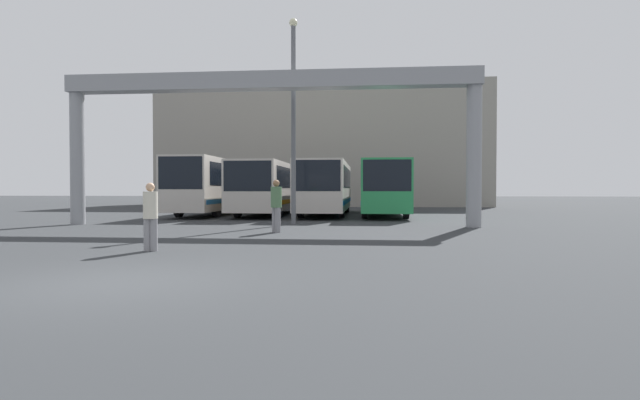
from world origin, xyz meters
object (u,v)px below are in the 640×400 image
(bus_slot_1, at_px, (270,186))
(lamp_post, at_px, (293,113))
(bus_slot_3, at_px, (383,185))
(pedestrian_near_center, at_px, (150,215))
(bus_slot_2, at_px, (326,185))
(bus_slot_0, at_px, (215,184))
(pedestrian_far_center, at_px, (276,205))

(bus_slot_1, height_order, lamp_post, lamp_post)
(bus_slot_3, relative_size, pedestrian_near_center, 6.34)
(bus_slot_2, distance_m, pedestrian_near_center, 17.97)
(bus_slot_0, height_order, bus_slot_2, bus_slot_0)
(pedestrian_near_center, bearing_deg, bus_slot_3, 67.11)
(bus_slot_1, distance_m, bus_slot_2, 3.37)
(bus_slot_0, distance_m, pedestrian_near_center, 18.05)
(bus_slot_3, relative_size, pedestrian_far_center, 5.77)
(bus_slot_3, xyz_separation_m, pedestrian_far_center, (-4.12, -11.73, -0.76))
(bus_slot_1, xyz_separation_m, lamp_post, (2.60, -7.85, 3.07))
(bus_slot_2, distance_m, pedestrian_far_center, 12.26)
(bus_slot_0, xyz_separation_m, bus_slot_1, (3.36, -0.16, -0.13))
(pedestrian_far_center, distance_m, lamp_post, 5.61)
(pedestrian_far_center, bearing_deg, bus_slot_0, -20.21)
(bus_slot_0, height_order, pedestrian_far_center, bus_slot_0)
(bus_slot_1, xyz_separation_m, bus_slot_2, (3.36, 0.26, 0.01))
(bus_slot_1, xyz_separation_m, pedestrian_far_center, (2.59, -11.95, -0.75))
(bus_slot_0, xyz_separation_m, bus_slot_2, (6.72, 0.10, -0.11))
(bus_slot_0, distance_m, pedestrian_far_center, 13.52)
(bus_slot_1, relative_size, bus_slot_2, 0.96)
(pedestrian_far_center, bearing_deg, bus_slot_1, -34.13)
(bus_slot_2, height_order, lamp_post, lamp_post)
(bus_slot_0, bearing_deg, bus_slot_1, -2.75)
(pedestrian_far_center, bearing_deg, pedestrian_near_center, 112.54)
(pedestrian_near_center, bearing_deg, bus_slot_0, 99.29)
(pedestrian_far_center, xyz_separation_m, lamp_post, (0.01, 4.10, 3.82))
(bus_slot_1, distance_m, lamp_post, 8.82)
(lamp_post, bearing_deg, bus_slot_0, 126.65)
(bus_slot_0, height_order, lamp_post, lamp_post)
(bus_slot_1, xyz_separation_m, pedestrian_near_center, (0.47, -17.45, -0.84))
(bus_slot_1, height_order, bus_slot_3, bus_slot_3)
(bus_slot_1, relative_size, lamp_post, 1.25)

